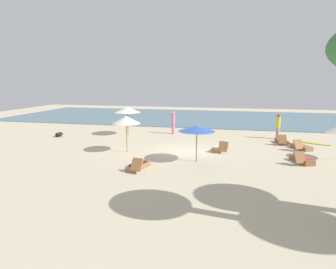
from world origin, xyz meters
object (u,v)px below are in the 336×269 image
lounger_0 (302,160)px  lounger_1 (301,147)px  lounger_4 (282,141)px  dog (59,134)px  person_0 (278,126)px  surfboard (313,143)px  lounger_2 (220,148)px  umbrella_2 (126,120)px  person_1 (173,122)px  umbrella_3 (127,110)px  lounger_3 (138,166)px  umbrella_1 (197,129)px

lounger_0 → lounger_1: (0.66, 3.33, -0.01)m
lounger_4 → dog: 17.03m
person_0 → surfboard: bearing=-26.8°
lounger_0 → lounger_2: lounger_2 is taller
umbrella_2 → lounger_1: 11.45m
person_1 → lounger_2: bearing=-51.4°
lounger_0 → dog: size_ratio=2.16×
umbrella_2 → dog: size_ratio=2.86×
umbrella_3 → surfboard: umbrella_3 is taller
lounger_0 → lounger_1: lounger_0 is taller
umbrella_2 → lounger_1: bearing=16.3°
lounger_3 → dog: (-8.91, 6.70, 0.01)m
umbrella_2 → umbrella_3: (-1.94, 5.37, 0.05)m
person_1 → lounger_0: bearing=-38.7°
lounger_0 → lounger_2: bearing=159.0°
umbrella_1 → person_1: umbrella_1 is taller
umbrella_2 → umbrella_3: umbrella_3 is taller
umbrella_1 → lounger_1: (6.33, 4.33, -1.69)m
umbrella_3 → lounger_2: bearing=-26.5°
umbrella_3 → lounger_4: umbrella_3 is taller
umbrella_2 → umbrella_3: 5.71m
umbrella_1 → dog: bearing=158.2°
umbrella_1 → person_0: bearing=54.9°
person_0 → dog: 17.19m
lounger_0 → lounger_4: size_ratio=1.02×
lounger_2 → umbrella_3: bearing=153.5°
lounger_1 → person_0: size_ratio=0.89×
umbrella_1 → lounger_3: bearing=-142.6°
person_1 → umbrella_2: bearing=-103.2°
umbrella_1 → lounger_3: 3.79m
umbrella_3 → lounger_1: 13.11m
lounger_3 → surfboard: lounger_3 is taller
lounger_2 → lounger_3: lounger_2 is taller
umbrella_2 → person_0: (9.83, 6.40, -1.04)m
person_0 → person_1: (-8.25, 0.33, -0.02)m
umbrella_3 → lounger_2: 8.76m
surfboard → lounger_2: bearing=-149.9°
person_0 → person_1: 8.25m
lounger_4 → person_0: bearing=92.3°
lounger_4 → surfboard: size_ratio=0.73×
lounger_1 → lounger_2: 5.38m
umbrella_1 → umbrella_3: size_ratio=0.87×
person_0 → surfboard: 2.72m
umbrella_1 → umbrella_2: size_ratio=0.88×
lounger_4 → person_0: 1.90m
umbrella_1 → surfboard: size_ratio=0.87×
lounger_2 → person_0: bearing=49.7°
surfboard → lounger_1: bearing=-120.9°
lounger_1 → person_0: (-1.02, 3.23, 0.84)m
lounger_4 → surfboard: 2.27m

